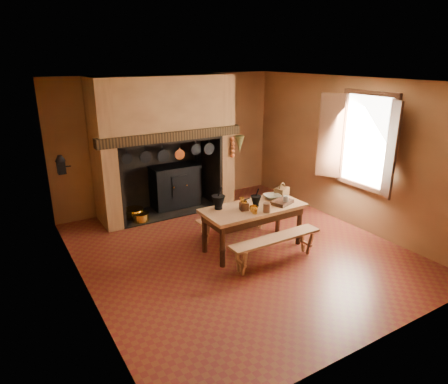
% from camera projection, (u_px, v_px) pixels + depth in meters
% --- Properties ---
extents(floor, '(5.50, 5.50, 0.00)m').
position_uv_depth(floor, '(238.00, 250.00, 6.83)').
color(floor, '#602C17').
rests_on(floor, ground).
extents(ceiling, '(5.50, 5.50, 0.00)m').
position_uv_depth(ceiling, '(241.00, 81.00, 5.92)').
color(ceiling, silver).
rests_on(ceiling, back_wall).
extents(back_wall, '(5.00, 0.02, 2.80)m').
position_uv_depth(back_wall, '(169.00, 141.00, 8.60)').
color(back_wall, '#98673D').
rests_on(back_wall, floor).
extents(wall_left, '(0.02, 5.50, 2.80)m').
position_uv_depth(wall_left, '(78.00, 199.00, 5.15)').
color(wall_left, '#98673D').
rests_on(wall_left, floor).
extents(wall_right, '(0.02, 5.50, 2.80)m').
position_uv_depth(wall_right, '(349.00, 153.00, 7.60)').
color(wall_right, '#98673D').
rests_on(wall_right, floor).
extents(wall_front, '(5.00, 0.02, 2.80)m').
position_uv_depth(wall_front, '(384.00, 234.00, 4.15)').
color(wall_front, '#98673D').
rests_on(wall_front, floor).
extents(chimney_breast, '(2.95, 0.96, 2.80)m').
position_uv_depth(chimney_breast, '(164.00, 126.00, 7.96)').
color(chimney_breast, '#98673D').
rests_on(chimney_breast, floor).
extents(iron_range, '(1.12, 0.55, 1.60)m').
position_uv_depth(iron_range, '(175.00, 186.00, 8.63)').
color(iron_range, black).
rests_on(iron_range, floor).
extents(hearth_pans, '(0.51, 0.62, 0.20)m').
position_uv_depth(hearth_pans, '(135.00, 215.00, 8.08)').
color(hearth_pans, gold).
rests_on(hearth_pans, floor).
extents(hanging_pans, '(1.92, 0.29, 0.27)m').
position_uv_depth(hanging_pans, '(173.00, 154.00, 7.68)').
color(hanging_pans, black).
rests_on(hanging_pans, chimney_breast).
extents(onion_string, '(0.12, 0.10, 0.46)m').
position_uv_depth(onion_string, '(232.00, 148.00, 8.33)').
color(onion_string, '#AC491F').
rests_on(onion_string, chimney_breast).
extents(herb_bunch, '(0.20, 0.20, 0.35)m').
position_uv_depth(herb_bunch, '(240.00, 144.00, 8.40)').
color(herb_bunch, brown).
rests_on(herb_bunch, chimney_breast).
extents(window, '(0.39, 1.75, 1.76)m').
position_uv_depth(window, '(362.00, 142.00, 7.10)').
color(window, white).
rests_on(window, wall_right).
extents(wall_coffee_mill, '(0.23, 0.16, 0.31)m').
position_uv_depth(wall_coffee_mill, '(61.00, 163.00, 6.40)').
color(wall_coffee_mill, black).
rests_on(wall_coffee_mill, wall_left).
extents(work_table, '(1.75, 0.78, 0.76)m').
position_uv_depth(work_table, '(253.00, 213.00, 6.71)').
color(work_table, tan).
rests_on(work_table, floor).
extents(bench_front, '(1.61, 0.28, 0.45)m').
position_uv_depth(bench_front, '(275.00, 244.00, 6.30)').
color(bench_front, tan).
rests_on(bench_front, floor).
extents(bench_back, '(1.46, 0.25, 0.41)m').
position_uv_depth(bench_back, '(234.00, 219.00, 7.31)').
color(bench_back, tan).
rests_on(bench_back, floor).
extents(mortar_large, '(0.22, 0.22, 0.38)m').
position_uv_depth(mortar_large, '(218.00, 202.00, 6.54)').
color(mortar_large, black).
rests_on(mortar_large, work_table).
extents(mortar_small, '(0.18, 0.18, 0.31)m').
position_uv_depth(mortar_small, '(256.00, 200.00, 6.67)').
color(mortar_small, black).
rests_on(mortar_small, work_table).
extents(coffee_grinder, '(0.18, 0.15, 0.20)m').
position_uv_depth(coffee_grinder, '(244.00, 206.00, 6.50)').
color(coffee_grinder, '#3C2113').
rests_on(coffee_grinder, work_table).
extents(brass_mug_a, '(0.08, 0.08, 0.09)m').
position_uv_depth(brass_mug_a, '(255.00, 211.00, 6.36)').
color(brass_mug_a, gold).
rests_on(brass_mug_a, work_table).
extents(brass_mug_b, '(0.08, 0.08, 0.09)m').
position_uv_depth(brass_mug_b, '(242.00, 200.00, 6.86)').
color(brass_mug_b, gold).
rests_on(brass_mug_b, work_table).
extents(mixing_bowl, '(0.33, 0.33, 0.07)m').
position_uv_depth(mixing_bowl, '(272.00, 197.00, 7.04)').
color(mixing_bowl, '#B2AA89').
rests_on(mixing_bowl, work_table).
extents(stoneware_crock, '(0.15, 0.15, 0.15)m').
position_uv_depth(stoneware_crock, '(267.00, 208.00, 6.42)').
color(stoneware_crock, '#53301E').
rests_on(stoneware_crock, work_table).
extents(glass_jar, '(0.11, 0.11, 0.15)m').
position_uv_depth(glass_jar, '(286.00, 200.00, 6.74)').
color(glass_jar, beige).
rests_on(glass_jar, work_table).
extents(wicker_basket, '(0.30, 0.26, 0.24)m').
position_uv_depth(wicker_basket, '(282.00, 191.00, 7.20)').
color(wicker_basket, '#492C16').
rests_on(wicker_basket, work_table).
extents(wooden_tray, '(0.42, 0.36, 0.06)m').
position_uv_depth(wooden_tray, '(282.00, 202.00, 6.79)').
color(wooden_tray, '#3C2113').
rests_on(wooden_tray, work_table).
extents(brass_cup, '(0.15, 0.15, 0.11)m').
position_uv_depth(brass_cup, '(254.00, 209.00, 6.42)').
color(brass_cup, gold).
rests_on(brass_cup, work_table).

